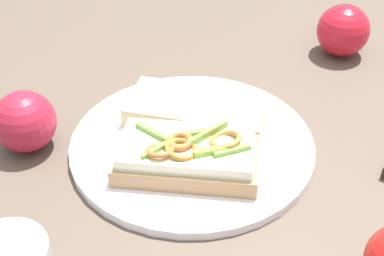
# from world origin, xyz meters

# --- Properties ---
(ground_plane) EXTENTS (2.00, 2.00, 0.00)m
(ground_plane) POSITION_xyz_m (0.00, 0.00, 0.00)
(ground_plane) COLOR brown
(ground_plane) RESTS_ON ground
(plate) EXTENTS (0.29, 0.29, 0.01)m
(plate) POSITION_xyz_m (0.00, 0.00, 0.01)
(plate) COLOR white
(plate) RESTS_ON ground_plane
(sandwich) EXTENTS (0.16, 0.18, 0.05)m
(sandwich) POSITION_xyz_m (0.04, -0.03, 0.03)
(sandwich) COLOR tan
(sandwich) RESTS_ON plate
(bread_slice_side) EXTENTS (0.18, 0.18, 0.03)m
(bread_slice_side) POSITION_xyz_m (-0.04, 0.03, 0.02)
(bread_slice_side) COLOR beige
(bread_slice_side) RESTS_ON plate
(apple_0) EXTENTS (0.10, 0.10, 0.07)m
(apple_0) POSITION_xyz_m (-0.10, -0.17, 0.04)
(apple_0) COLOR #A71D33
(apple_0) RESTS_ON ground_plane
(apple_3) EXTENTS (0.11, 0.11, 0.08)m
(apple_3) POSITION_xyz_m (-0.09, 0.31, 0.04)
(apple_3) COLOR red
(apple_3) RESTS_ON ground_plane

